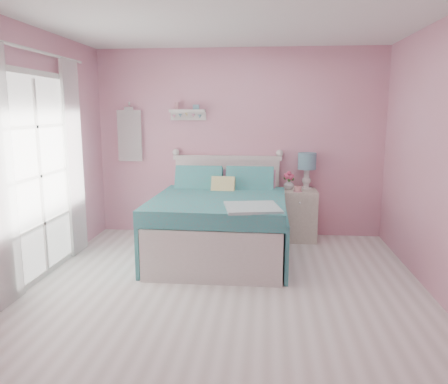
% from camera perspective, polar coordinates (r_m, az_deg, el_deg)
% --- Properties ---
extents(floor, '(4.50, 4.50, 0.00)m').
position_cam_1_polar(floor, '(4.29, -0.12, -13.54)').
color(floor, silver).
rests_on(floor, ground).
extents(room_shell, '(4.50, 4.50, 4.50)m').
position_cam_1_polar(room_shell, '(3.92, -0.12, 8.12)').
color(room_shell, pink).
rests_on(room_shell, floor).
extents(bed, '(1.58, 1.97, 1.13)m').
position_cam_1_polar(bed, '(5.37, -0.48, -4.08)').
color(bed, silver).
rests_on(bed, floor).
extents(nightstand, '(0.48, 0.47, 0.69)m').
position_cam_1_polar(nightstand, '(6.07, 9.67, -2.95)').
color(nightstand, beige).
rests_on(nightstand, floor).
extents(table_lamp, '(0.25, 0.25, 0.49)m').
position_cam_1_polar(table_lamp, '(6.08, 10.78, 3.64)').
color(table_lamp, white).
rests_on(table_lamp, nightstand).
extents(vase, '(0.16, 0.16, 0.15)m').
position_cam_1_polar(vase, '(6.01, 8.46, 1.03)').
color(vase, silver).
rests_on(vase, nightstand).
extents(teacup, '(0.12, 0.12, 0.08)m').
position_cam_1_polar(teacup, '(5.86, 9.63, 0.42)').
color(teacup, '#D58E90').
rests_on(teacup, nightstand).
extents(roses, '(0.14, 0.11, 0.12)m').
position_cam_1_polar(roses, '(5.99, 8.47, 2.09)').
color(roses, '#E04C78').
rests_on(roses, vase).
extents(wall_shelf, '(0.50, 0.15, 0.25)m').
position_cam_1_polar(wall_shelf, '(6.18, -4.76, 10.37)').
color(wall_shelf, silver).
rests_on(wall_shelf, room_shell).
extents(hanging_dress, '(0.34, 0.03, 0.72)m').
position_cam_1_polar(hanging_dress, '(6.39, -12.21, 7.17)').
color(hanging_dress, white).
rests_on(hanging_dress, room_shell).
extents(french_door, '(0.04, 1.32, 2.16)m').
position_cam_1_polar(french_door, '(4.95, -22.99, 1.85)').
color(french_door, silver).
rests_on(french_door, floor).
extents(curtain_near, '(0.04, 0.40, 2.32)m').
position_cam_1_polar(curtain_near, '(4.27, -27.21, 1.71)').
color(curtain_near, white).
rests_on(curtain_near, floor).
extents(curtain_far, '(0.04, 0.40, 2.32)m').
position_cam_1_polar(curtain_far, '(5.57, -19.00, 4.10)').
color(curtain_far, white).
rests_on(curtain_far, floor).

